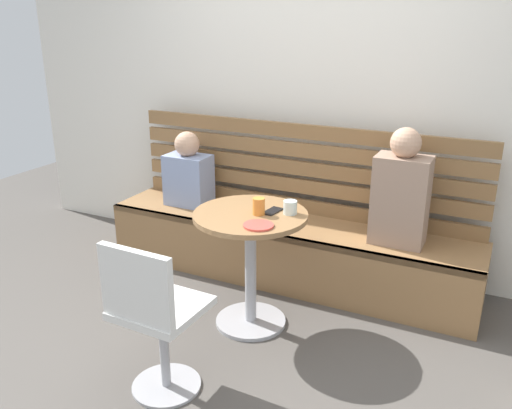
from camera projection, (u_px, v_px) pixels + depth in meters
ground at (199, 368)px, 2.98m from camera, size 8.00×8.00×0.00m
back_wall at (313, 71)px, 3.89m from camera, size 5.20×0.10×2.90m
booth_bench at (286, 250)px, 3.92m from camera, size 2.70×0.52×0.44m
booth_backrest at (300, 168)px, 3.94m from camera, size 2.65×0.04×0.66m
cafe_table at (251, 247)px, 3.25m from camera, size 0.68×0.68×0.74m
white_chair at (154, 315)px, 2.63m from camera, size 0.41×0.41×0.85m
person_adult at (401, 193)px, 3.40m from camera, size 0.34×0.22×0.76m
person_child_left at (188, 173)px, 4.14m from camera, size 0.34×0.22×0.57m
cup_glass_short at (290, 207)px, 3.15m from camera, size 0.08×0.08×0.08m
cup_tumbler_orange at (259, 206)px, 3.13m from camera, size 0.07×0.07×0.10m
plate_small at (258, 225)px, 2.97m from camera, size 0.17×0.17×0.01m
phone_on_table at (273, 211)px, 3.19m from camera, size 0.09×0.15×0.01m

